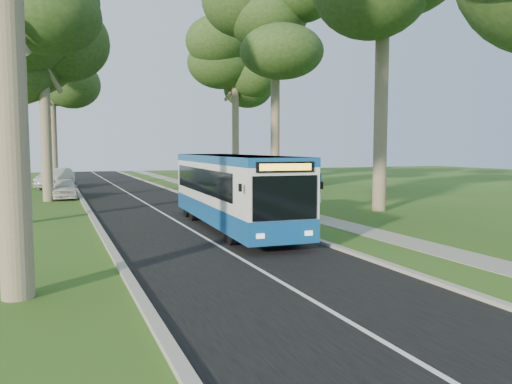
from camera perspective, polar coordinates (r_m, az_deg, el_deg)
ground at (r=18.65m, az=6.00°, el=-5.37°), size 120.00×120.00×0.00m
road at (r=26.87m, az=-10.91°, el=-2.22°), size 7.00×100.00×0.02m
kerb_east at (r=27.75m, az=-3.81°, el=-1.81°), size 0.25×100.00×0.12m
kerb_west at (r=26.41m, az=-18.39°, el=-2.40°), size 0.25×100.00×0.12m
centre_line at (r=26.87m, az=-10.91°, el=-2.20°), size 0.12×100.00×0.00m
footpath at (r=28.84m, az=1.86°, el=-1.65°), size 1.50×100.00×0.02m
bus at (r=20.87m, az=-2.74°, el=0.16°), size 3.01×11.67×3.06m
bus_stop_sign at (r=19.94m, az=7.12°, el=-0.30°), size 0.10×0.34×2.42m
bus_shelter at (r=23.88m, az=3.87°, el=1.36°), size 1.75×3.09×2.60m
litter_bin at (r=23.94m, az=2.40°, el=-1.96°), size 0.50×0.50×0.88m
car_white at (r=35.67m, az=-21.02°, el=0.39°), size 1.67×4.04×1.37m
car_silver at (r=44.97m, az=-21.96°, el=1.46°), size 3.29×5.47×1.70m
tree_west_c at (r=34.79m, az=-23.20°, el=15.57°), size 5.20×5.20×13.43m
tree_west_d at (r=45.02m, az=-25.72°, el=15.42°), size 5.20×5.20×16.03m
tree_west_e at (r=54.71m, az=-22.37°, el=12.85°), size 5.20×5.20×15.07m
tree_east_c at (r=38.33m, az=2.23°, el=16.96°), size 5.20×5.20×15.24m
tree_east_d at (r=49.70m, az=-2.38°, el=14.07°), size 5.20×5.20×15.09m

